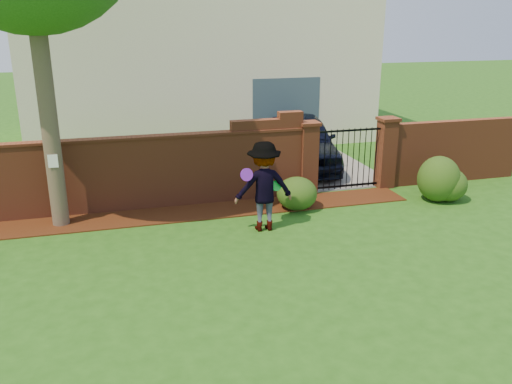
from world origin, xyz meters
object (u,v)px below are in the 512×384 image
object	(u,v)px
frisbee_green	(277,185)
car	(303,143)
frisbee_purple	(247,175)
man	(264,187)

from	to	relation	value
frisbee_green	car	bearing A→B (deg)	63.15
car	frisbee_purple	distance (m)	5.47
car	frisbee_green	xyz separation A→B (m)	(-2.24, -4.42, 0.19)
car	frisbee_green	distance (m)	4.96
car	frisbee_green	world-z (taller)	car
car	man	bearing A→B (deg)	-109.09
frisbee_purple	frisbee_green	distance (m)	0.79
car	man	xyz separation A→B (m)	(-2.51, -4.41, 0.18)
car	man	distance (m)	5.08
man	frisbee_green	world-z (taller)	man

